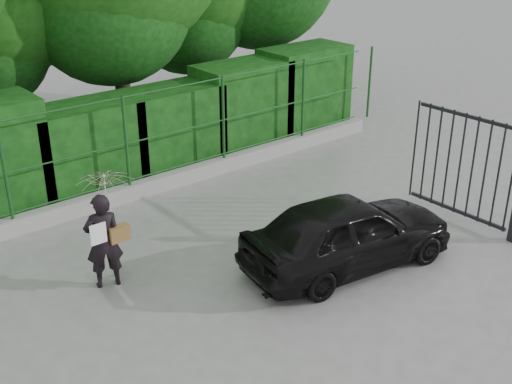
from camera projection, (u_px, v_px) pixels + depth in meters
ground at (263, 308)px, 9.20m from camera, size 80.00×80.00×0.00m
kerb at (112, 197)px, 12.30m from camera, size 14.00×0.25×0.30m
fence at (118, 143)px, 12.00m from camera, size 14.13×0.06×1.80m
hedge at (84, 142)px, 12.65m from camera, size 14.20×1.20×2.17m
gate at (498, 169)px, 10.88m from camera, size 0.22×2.33×2.36m
woman at (106, 213)px, 9.36m from camera, size 0.88×0.85×1.78m
car at (348, 232)px, 10.05m from camera, size 3.68×1.95×1.19m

